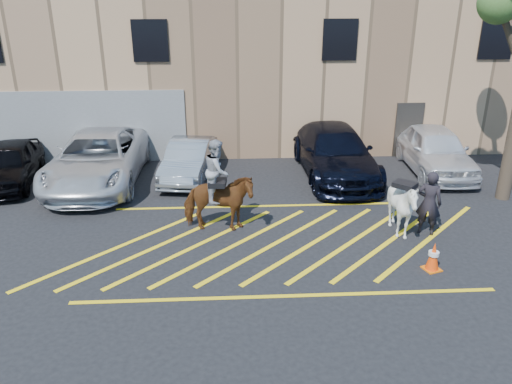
{
  "coord_description": "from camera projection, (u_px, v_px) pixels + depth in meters",
  "views": [
    {
      "loc": [
        -1.19,
        -12.15,
        6.32
      ],
      "look_at": [
        -0.5,
        0.2,
        1.3
      ],
      "focal_mm": 35.0,
      "sensor_mm": 36.0,
      "label": 1
    }
  ],
  "objects": [
    {
      "name": "mounted_bay",
      "position": [
        218.0,
        195.0,
        13.74
      ],
      "size": [
        2.09,
        1.12,
        2.65
      ],
      "color": "brown",
      "rests_on": "ground"
    },
    {
      "name": "traffic_cone",
      "position": [
        433.0,
        256.0,
        12.01
      ],
      "size": [
        0.48,
        0.48,
        0.73
      ],
      "color": "orange",
      "rests_on": "ground"
    },
    {
      "name": "car_blue_suv",
      "position": [
        334.0,
        152.0,
        18.1
      ],
      "size": [
        2.63,
        6.01,
        1.72
      ],
      "primitive_type": "imported",
      "rotation": [
        0.0,
        0.0,
        0.04
      ],
      "color": "black",
      "rests_on": "ground"
    },
    {
      "name": "car_white_pickup",
      "position": [
        98.0,
        159.0,
        17.36
      ],
      "size": [
        2.9,
        6.27,
        1.74
      ],
      "primitive_type": "imported",
      "rotation": [
        0.0,
        0.0,
        -0.0
      ],
      "color": "silver",
      "rests_on": "ground"
    },
    {
      "name": "car_black_suv",
      "position": [
        9.0,
        164.0,
        17.25
      ],
      "size": [
        2.3,
        4.52,
        1.47
      ],
      "primitive_type": "imported",
      "rotation": [
        0.0,
        0.0,
        0.13
      ],
      "color": "black",
      "rests_on": "ground"
    },
    {
      "name": "warehouse",
      "position": [
        253.0,
        51.0,
        23.4
      ],
      "size": [
        32.42,
        10.2,
        7.3
      ],
      "color": "tan",
      "rests_on": "ground"
    },
    {
      "name": "handler",
      "position": [
        429.0,
        203.0,
        13.62
      ],
      "size": [
        0.8,
        0.71,
        1.83
      ],
      "primitive_type": "imported",
      "rotation": [
        0.0,
        0.0,
        2.64
      ],
      "color": "black",
      "rests_on": "ground"
    },
    {
      "name": "car_silver_sedan",
      "position": [
        189.0,
        159.0,
        17.89
      ],
      "size": [
        1.98,
        4.25,
        1.35
      ],
      "primitive_type": "imported",
      "rotation": [
        0.0,
        0.0,
        -0.14
      ],
      "color": "#959AA3",
      "rests_on": "ground"
    },
    {
      "name": "saddled_white",
      "position": [
        402.0,
        207.0,
        13.57
      ],
      "size": [
        2.02,
        2.03,
        1.67
      ],
      "color": "silver",
      "rests_on": "ground"
    },
    {
      "name": "ground",
      "position": [
        275.0,
        238.0,
        13.68
      ],
      "size": [
        90.0,
        90.0,
        0.0
      ],
      "primitive_type": "plane",
      "color": "black",
      "rests_on": "ground"
    },
    {
      "name": "car_white_suv",
      "position": [
        435.0,
        150.0,
        18.43
      ],
      "size": [
        2.24,
        5.01,
        1.67
      ],
      "primitive_type": "imported",
      "rotation": [
        0.0,
        0.0,
        -0.06
      ],
      "color": "white",
      "rests_on": "ground"
    },
    {
      "name": "hatching_zone",
      "position": [
        276.0,
        243.0,
        13.4
      ],
      "size": [
        12.6,
        5.12,
        0.01
      ],
      "color": "yellow",
      "rests_on": "ground"
    }
  ]
}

